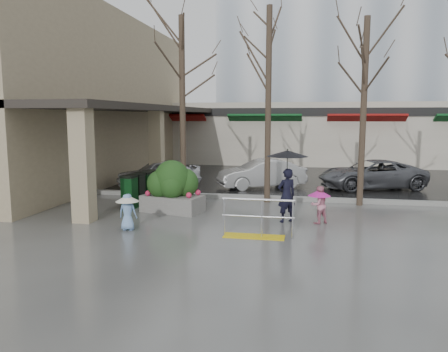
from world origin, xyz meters
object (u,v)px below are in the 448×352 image
(child_blue, at_px, (128,208))
(tree_midwest, at_px, (269,57))
(handrail, at_px, (256,223))
(news_boxes, at_px, (141,188))
(planter, at_px, (173,187))
(tree_mideast, at_px, (365,66))
(child_pink, at_px, (319,202))
(car_b, at_px, (262,174))
(car_c, at_px, (371,174))
(car_a, at_px, (159,173))
(tree_west, at_px, (182,63))
(woman, at_px, (287,178))

(child_blue, bearing_deg, tree_midwest, -127.08)
(handrail, height_order, news_boxes, news_boxes)
(handrail, bearing_deg, child_blue, 179.46)
(tree_midwest, distance_m, planter, 5.76)
(tree_mideast, height_order, news_boxes, tree_mideast)
(child_pink, bearing_deg, car_b, -102.15)
(car_b, xyz_separation_m, car_c, (4.73, 0.68, 0.00))
(tree_midwest, relative_size, car_a, 1.89)
(tree_west, height_order, car_b, tree_west)
(tree_midwest, xyz_separation_m, car_c, (4.20, 3.82, -4.60))
(woman, height_order, planter, woman)
(child_blue, bearing_deg, tree_mideast, -146.01)
(handrail, relative_size, car_c, 0.42)
(handrail, bearing_deg, car_b, 94.96)
(tree_mideast, height_order, woman, tree_mideast)
(car_c, bearing_deg, handrail, -42.27)
(tree_mideast, relative_size, car_a, 1.76)
(tree_mideast, bearing_deg, tree_midwest, 180.00)
(car_b, bearing_deg, handrail, -21.48)
(car_c, bearing_deg, car_a, -99.02)
(tree_midwest, xyz_separation_m, car_a, (-5.06, 2.50, -4.60))
(child_blue, relative_size, news_boxes, 0.49)
(handrail, xyz_separation_m, tree_mideast, (3.14, 4.80, 4.48))
(planter, distance_m, car_a, 5.23)
(woman, relative_size, planter, 1.03)
(car_a, xyz_separation_m, car_c, (9.26, 1.32, 0.00))
(child_pink, distance_m, news_boxes, 6.46)
(tree_midwest, height_order, child_pink, tree_midwest)
(tree_west, bearing_deg, car_c, 27.26)
(tree_mideast, relative_size, child_pink, 5.83)
(news_boxes, distance_m, car_b, 5.87)
(child_pink, bearing_deg, planter, -41.71)
(tree_mideast, height_order, car_a, tree_mideast)
(planter, xyz_separation_m, car_b, (2.39, 5.40, -0.19))
(handrail, bearing_deg, news_boxes, 142.33)
(tree_midwest, distance_m, car_b, 5.59)
(child_blue, distance_m, car_a, 7.44)
(tree_mideast, bearing_deg, news_boxes, -170.72)
(child_pink, xyz_separation_m, news_boxes, (-6.22, 1.73, -0.07))
(child_pink, bearing_deg, car_a, -71.63)
(tree_mideast, relative_size, car_b, 1.70)
(tree_mideast, bearing_deg, woman, -129.20)
(woman, relative_size, car_b, 0.58)
(woman, distance_m, planter, 3.87)
(child_blue, distance_m, car_c, 11.49)
(news_boxes, bearing_deg, tree_midwest, 23.90)
(tree_west, height_order, tree_mideast, tree_west)
(tree_west, xyz_separation_m, car_c, (7.40, 3.82, -4.45))
(planter, relative_size, news_boxes, 1.03)
(planter, distance_m, car_b, 5.91)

